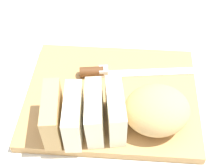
{
  "coord_description": "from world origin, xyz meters",
  "views": [
    {
      "loc": [
        -0.03,
        0.44,
        0.55
      ],
      "look_at": [
        0.0,
        0.0,
        0.05
      ],
      "focal_mm": 50.77,
      "sensor_mm": 36.0,
      "label": 1
    }
  ],
  "objects": [
    {
      "name": "cutting_board",
      "position": [
        0.0,
        0.0,
        0.01
      ],
      "size": [
        0.37,
        0.3,
        0.02
      ],
      "primitive_type": "cube",
      "rotation": [
        0.0,
        0.0,
        -0.01
      ],
      "color": "tan",
      "rests_on": "ground_plane"
    },
    {
      "name": "crumb_near_loaf",
      "position": [
        -0.02,
        -0.04,
        0.02
      ],
      "size": [
        0.01,
        0.01,
        0.01
      ],
      "primitive_type": "sphere",
      "color": "#A8753D",
      "rests_on": "cutting_board"
    },
    {
      "name": "bread_loaf",
      "position": [
        -0.02,
        0.08,
        0.06
      ],
      "size": [
        0.29,
        0.14,
        0.08
      ],
      "rotation": [
        0.0,
        0.0,
        0.12
      ],
      "color": "tan",
      "rests_on": "cutting_board"
    },
    {
      "name": "bread_knife",
      "position": [
        0.01,
        -0.06,
        0.03
      ],
      "size": [
        0.26,
        0.05,
        0.02
      ],
      "rotation": [
        0.0,
        0.0,
        3.26
      ],
      "color": "silver",
      "rests_on": "cutting_board"
    },
    {
      "name": "ground_plane",
      "position": [
        0.0,
        0.0,
        0.0
      ],
      "size": [
        3.0,
        3.0,
        0.0
      ],
      "primitive_type": "plane",
      "color": "silver"
    },
    {
      "name": "crumb_near_knife",
      "position": [
        -0.05,
        0.06,
        0.02
      ],
      "size": [
        0.01,
        0.01,
        0.01
      ],
      "primitive_type": "sphere",
      "color": "#A8753D",
      "rests_on": "cutting_board"
    }
  ]
}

